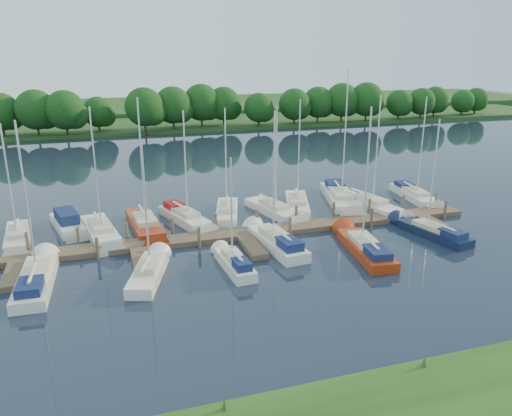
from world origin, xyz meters
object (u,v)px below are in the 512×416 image
object	(u,v)px
sailboat_n_5	(227,213)
dock	(244,237)
sailboat_s_2	(234,264)
sailboat_n_0	(18,238)
motorboat	(68,225)

from	to	relation	value
sailboat_n_5	dock	bearing A→B (deg)	104.64
sailboat_s_2	dock	bearing A→B (deg)	63.79
dock	sailboat_n_0	bearing A→B (deg)	164.13
sailboat_n_5	sailboat_s_2	distance (m)	11.11
sailboat_n_0	dock	bearing A→B (deg)	159.46
motorboat	sailboat_n_5	world-z (taller)	sailboat_n_5
dock	sailboat_n_0	xyz separation A→B (m)	(-16.57, 4.71, 0.07)
sailboat_n_5	sailboat_s_2	size ratio (longest dim) A/B	1.25
motorboat	sailboat_n_5	xyz separation A→B (m)	(13.18, -0.65, -0.11)
dock	sailboat_n_5	distance (m)	5.79
dock	sailboat_n_5	xyz separation A→B (m)	(0.17, 5.79, 0.07)
motorboat	sailboat_s_2	world-z (taller)	sailboat_s_2
dock	sailboat_s_2	distance (m)	5.51
sailboat_n_0	sailboat_s_2	bearing A→B (deg)	141.16
sailboat_n_0	sailboat_s_2	distance (m)	17.42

